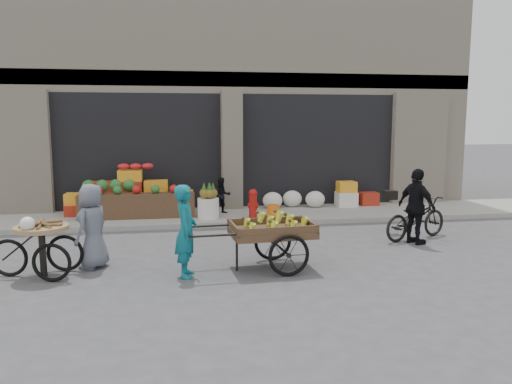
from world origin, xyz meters
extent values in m
plane|color=#424244|center=(0.00, 0.00, 0.00)|extent=(80.00, 80.00, 0.00)
cube|color=gray|center=(0.00, 4.10, 0.06)|extent=(18.00, 2.20, 0.12)
cube|color=beige|center=(0.00, 8.20, 3.50)|extent=(14.00, 6.00, 7.00)
cube|color=gray|center=(0.00, 5.35, 3.60)|extent=(14.00, 0.30, 0.40)
cube|color=black|center=(-2.48, 6.00, 1.67)|extent=(4.40, 1.60, 3.10)
cube|color=black|center=(2.48, 6.00, 1.67)|extent=(4.40, 1.60, 3.10)
cube|color=beige|center=(0.00, 5.15, 1.67)|extent=(0.55, 0.80, 3.22)
cube|color=brown|center=(-2.48, 3.95, 0.42)|extent=(2.80, 0.45, 0.60)
sphere|color=#1E5923|center=(-3.17, 4.45, 0.86)|extent=(0.34, 0.34, 0.34)
cylinder|color=silver|center=(-0.75, 3.60, 0.37)|extent=(0.52, 0.52, 0.50)
cylinder|color=#A5140F|center=(0.35, 3.55, 0.40)|extent=(0.20, 0.20, 0.56)
sphere|color=#A5140F|center=(0.35, 3.55, 0.72)|extent=(0.22, 0.22, 0.22)
cylinder|color=orange|center=(0.85, 3.50, 0.27)|extent=(0.32, 0.32, 0.30)
ellipsoid|color=silver|center=(1.68, 4.70, 0.34)|extent=(1.70, 0.60, 0.44)
imported|color=black|center=(-0.35, 4.20, 0.58)|extent=(0.51, 0.43, 0.93)
cube|color=brown|center=(0.04, -0.38, 0.63)|extent=(1.43, 0.99, 0.12)
torus|color=black|center=(0.23, -0.86, 0.35)|extent=(0.69, 0.11, 0.69)
torus|color=black|center=(0.16, 0.12, 0.35)|extent=(0.69, 0.11, 0.69)
cylinder|color=black|center=(-0.56, -0.42, 0.28)|extent=(0.04, 0.04, 0.57)
imported|color=#0E6472|center=(-1.40, -0.58, 0.75)|extent=(0.42, 0.58, 1.50)
cylinder|color=#9E7F51|center=(-3.68, -0.21, 0.80)|extent=(0.96, 0.96, 0.07)
cube|color=black|center=(-3.68, -0.21, 0.40)|extent=(0.09, 0.09, 0.80)
torus|color=black|center=(-3.47, -0.52, 0.31)|extent=(0.62, 0.16, 0.62)
torus|color=black|center=(-3.39, 0.03, 0.31)|extent=(0.62, 0.16, 0.62)
torus|color=black|center=(-4.22, -0.12, 0.31)|extent=(0.62, 0.16, 0.62)
imported|color=slate|center=(-2.95, 0.17, 0.72)|extent=(0.74, 0.84, 1.45)
imported|color=black|center=(3.47, 1.22, 0.45)|extent=(1.81, 1.19, 0.90)
imported|color=black|center=(3.27, 0.82, 0.77)|extent=(0.68, 0.98, 1.54)
camera|label=1|loc=(-1.58, -8.45, 2.50)|focal=35.00mm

